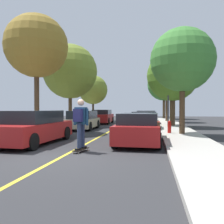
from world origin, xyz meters
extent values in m
plane|color=#2D2D30|center=(0.00, 0.00, 0.00)|extent=(80.00, 80.00, 0.00)
cube|color=#ADA89E|center=(4.36, 0.00, 0.07)|extent=(2.13, 56.00, 0.14)
cube|color=gold|center=(0.00, 4.00, 0.00)|extent=(0.12, 39.20, 0.01)
cube|color=maroon|center=(-2.25, 2.46, 0.54)|extent=(1.90, 4.55, 0.72)
cube|color=black|center=(-2.25, 2.52, 1.16)|extent=(1.64, 2.72, 0.53)
cylinder|color=black|center=(-1.46, 0.88, 0.32)|extent=(0.24, 0.65, 0.64)
cylinder|color=black|center=(-1.38, 3.99, 0.32)|extent=(0.24, 0.65, 0.64)
cylinder|color=black|center=(-3.04, 4.03, 0.32)|extent=(0.24, 0.65, 0.64)
cube|color=#BCAD89|center=(-2.25, 9.50, 0.48)|extent=(1.97, 4.06, 0.61)
cube|color=black|center=(-2.25, 9.67, 1.07)|extent=(1.71, 2.74, 0.57)
cylinder|color=black|center=(-1.34, 8.22, 0.32)|extent=(0.24, 0.65, 0.64)
cylinder|color=black|center=(-3.08, 8.17, 0.32)|extent=(0.24, 0.65, 0.64)
cylinder|color=black|center=(-1.41, 10.83, 0.32)|extent=(0.24, 0.65, 0.64)
cylinder|color=black|center=(-3.15, 10.78, 0.32)|extent=(0.24, 0.65, 0.64)
cube|color=maroon|center=(-2.25, 16.37, 0.56)|extent=(1.96, 4.35, 0.75)
cube|color=black|center=(-2.25, 16.38, 1.16)|extent=(1.68, 2.57, 0.46)
cylinder|color=black|center=(-1.35, 14.95, 0.32)|extent=(0.24, 0.65, 0.64)
cylinder|color=black|center=(-3.05, 14.89, 0.32)|extent=(0.24, 0.65, 0.64)
cylinder|color=black|center=(-1.45, 17.84, 0.32)|extent=(0.24, 0.65, 0.64)
cylinder|color=black|center=(-3.14, 17.79, 0.32)|extent=(0.24, 0.65, 0.64)
cube|color=maroon|center=(2.25, 3.26, 0.53)|extent=(1.86, 4.31, 0.69)
cube|color=black|center=(2.24, 3.08, 1.10)|extent=(1.61, 2.62, 0.45)
cylinder|color=black|center=(1.46, 4.72, 0.32)|extent=(0.24, 0.65, 0.64)
cylinder|color=black|center=(3.10, 4.68, 0.32)|extent=(0.24, 0.65, 0.64)
cylinder|color=black|center=(1.39, 1.85, 0.32)|extent=(0.24, 0.65, 0.64)
cylinder|color=black|center=(3.03, 1.81, 0.32)|extent=(0.24, 0.65, 0.64)
cube|color=#B7B7BC|center=(2.25, 10.24, 0.49)|extent=(1.96, 4.13, 0.61)
cube|color=black|center=(2.24, 10.07, 1.04)|extent=(1.69, 2.36, 0.50)
cylinder|color=black|center=(1.41, 11.61, 0.32)|extent=(0.24, 0.65, 0.64)
cylinder|color=black|center=(3.15, 11.56, 0.32)|extent=(0.24, 0.65, 0.64)
cylinder|color=black|center=(1.34, 8.92, 0.32)|extent=(0.24, 0.65, 0.64)
cylinder|color=black|center=(3.08, 8.88, 0.32)|extent=(0.24, 0.65, 0.64)
cube|color=maroon|center=(2.25, 15.65, 0.49)|extent=(1.92, 4.41, 0.63)
cube|color=black|center=(2.24, 15.50, 1.06)|extent=(1.68, 2.96, 0.51)
cylinder|color=black|center=(1.41, 17.15, 0.32)|extent=(0.23, 0.64, 0.64)
cylinder|color=black|center=(3.14, 17.12, 0.32)|extent=(0.23, 0.64, 0.64)
cylinder|color=black|center=(1.36, 14.18, 0.32)|extent=(0.23, 0.64, 0.64)
cylinder|color=black|center=(3.08, 14.15, 0.32)|extent=(0.23, 0.64, 0.64)
cylinder|color=#4C3823|center=(-4.41, 6.87, 2.18)|extent=(0.31, 0.31, 4.09)
sphere|color=olive|center=(-4.41, 6.87, 5.46)|extent=(3.95, 3.95, 3.95)
cylinder|color=#4C3823|center=(-4.41, 13.00, 1.70)|extent=(0.31, 0.31, 3.13)
sphere|color=olive|center=(-4.41, 13.00, 4.80)|extent=(4.79, 4.79, 4.79)
cylinder|color=#3D2D1E|center=(-4.41, 21.14, 1.55)|extent=(0.24, 0.24, 2.82)
sphere|color=olive|center=(-4.41, 21.14, 3.82)|extent=(3.55, 3.55, 3.55)
cylinder|color=#4C3823|center=(4.41, 6.39, 1.58)|extent=(0.30, 0.30, 2.88)
sphere|color=#3D7F33|center=(4.41, 6.39, 4.18)|extent=(3.49, 3.49, 3.49)
cylinder|color=#4C3823|center=(4.41, 12.80, 1.70)|extent=(0.43, 0.43, 3.13)
sphere|color=#4C7A23|center=(4.41, 12.80, 4.21)|extent=(4.16, 4.16, 4.16)
cylinder|color=#4C3823|center=(4.41, 19.83, 2.02)|extent=(0.37, 0.37, 3.77)
sphere|color=olive|center=(4.41, 19.83, 4.81)|extent=(3.43, 3.43, 3.43)
cylinder|color=#4C3823|center=(4.41, 27.77, 1.93)|extent=(0.35, 0.35, 3.58)
sphere|color=#3D7F33|center=(4.41, 27.77, 5.02)|extent=(4.72, 4.72, 4.72)
cylinder|color=#B2140F|center=(3.75, 6.64, 0.42)|extent=(0.20, 0.20, 0.55)
sphere|color=#B2140F|center=(3.75, 6.64, 0.75)|extent=(0.18, 0.18, 0.18)
cylinder|color=#38383D|center=(4.00, 11.72, 2.85)|extent=(0.12, 0.12, 5.41)
cube|color=#EAE5C6|center=(4.00, 11.72, 5.67)|extent=(0.36, 0.24, 0.20)
cube|color=black|center=(0.34, 0.93, 0.09)|extent=(0.39, 0.87, 0.02)
cylinder|color=beige|center=(0.32, 1.29, 0.03)|extent=(0.04, 0.06, 0.06)
cylinder|color=beige|center=(0.51, 1.25, 0.03)|extent=(0.04, 0.06, 0.06)
cylinder|color=beige|center=(0.18, 0.62, 0.03)|extent=(0.04, 0.06, 0.06)
cylinder|color=beige|center=(0.37, 0.58, 0.03)|extent=(0.04, 0.06, 0.06)
cube|color=#99999E|center=(0.41, 1.27, 0.07)|extent=(0.11, 0.06, 0.02)
cube|color=#99999E|center=(0.27, 0.60, 0.07)|extent=(0.11, 0.06, 0.02)
cube|color=black|center=(0.39, 1.15, 0.13)|extent=(0.15, 0.27, 0.06)
cube|color=black|center=(0.30, 0.72, 0.13)|extent=(0.15, 0.27, 0.06)
cylinder|color=#283351|center=(0.37, 1.05, 0.60)|extent=(0.18, 0.18, 0.86)
cylinder|color=#283351|center=(0.32, 0.82, 0.60)|extent=(0.18, 0.18, 0.86)
cube|color=navy|center=(0.34, 0.93, 1.27)|extent=(0.44, 0.30, 0.60)
sphere|color=tan|center=(0.34, 0.93, 1.73)|extent=(0.23, 0.23, 0.23)
cylinder|color=navy|center=(0.10, 0.98, 1.23)|extent=(0.11, 0.11, 0.58)
cylinder|color=navy|center=(0.58, 0.88, 1.23)|extent=(0.11, 0.11, 0.58)
cube|color=#1E1E4C|center=(0.30, 0.74, 1.29)|extent=(0.33, 0.24, 0.44)
camera|label=1|loc=(2.82, -6.99, 1.52)|focal=37.83mm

